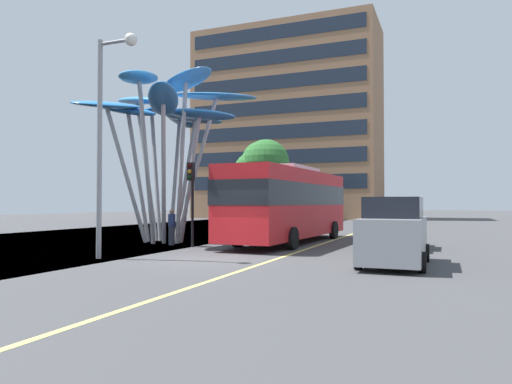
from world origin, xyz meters
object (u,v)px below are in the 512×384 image
leaf_sculpture (166,114)px  traffic_light_island_mid (267,193)px  car_parked_near (394,233)px  car_parked_mid (395,226)px  red_bus (289,201)px  street_lamp (108,117)px  pedestrian (172,227)px  traffic_light_kerb_far (228,189)px  traffic_light_kerb_near (191,186)px

leaf_sculpture → traffic_light_island_mid: size_ratio=2.58×
car_parked_near → car_parked_mid: (-0.56, 5.92, -0.08)m
red_bus → leaf_sculpture: leaf_sculpture is taller
red_bus → traffic_light_island_mid: 6.62m
car_parked_near → red_bus: bearing=129.7°
street_lamp → pedestrian: 7.03m
red_bus → pedestrian: size_ratio=6.92×
street_lamp → traffic_light_island_mid: bearing=87.9°
car_parked_mid → street_lamp: 12.64m
red_bus → car_parked_near: 8.93m
traffic_light_kerb_far → pedestrian: bearing=-114.4°
leaf_sculpture → traffic_light_kerb_far: 4.97m
leaf_sculpture → traffic_light_island_mid: (2.66, 7.52, -3.90)m
red_bus → street_lamp: street_lamp is taller
car_parked_near → pedestrian: (-10.39, 3.59, -0.18)m
traffic_light_island_mid → traffic_light_kerb_far: bearing=-89.7°
traffic_light_kerb_far → leaf_sculpture: bearing=-147.5°
leaf_sculpture → traffic_light_kerb_near: leaf_sculpture is taller
red_bus → car_parked_mid: size_ratio=2.82×
red_bus → traffic_light_kerb_near: size_ratio=3.07×
car_parked_mid → pedestrian: bearing=-166.6°
pedestrian → traffic_light_kerb_far: bearing=65.6°
car_parked_near → traffic_light_kerb_far: bearing=143.2°
traffic_light_kerb_far → street_lamp: street_lamp is taller
traffic_light_kerb_far → traffic_light_kerb_near: bearing=-90.5°
leaf_sculpture → street_lamp: (2.13, -7.02, -1.51)m
car_parked_near → pedestrian: size_ratio=2.63×
street_lamp → traffic_light_kerb_near: bearing=84.1°
red_bus → car_parked_near: size_ratio=2.63×
traffic_light_island_mid → car_parked_mid: 10.84m
red_bus → traffic_light_kerb_far: 3.37m
leaf_sculpture → street_lamp: bearing=-73.1°
red_bus → traffic_light_kerb_near: (-3.34, -3.83, 0.67)m
pedestrian → leaf_sculpture: bearing=131.8°
red_bus → leaf_sculpture: 7.67m
red_bus → traffic_light_island_mid: red_bus is taller
traffic_light_kerb_far → traffic_light_island_mid: 5.82m
leaf_sculpture → car_parked_mid: leaf_sculpture is taller
leaf_sculpture → car_parked_mid: bearing=4.7°
traffic_light_kerb_far → car_parked_near: traffic_light_kerb_far is taller
leaf_sculpture → traffic_light_island_mid: leaf_sculpture is taller
traffic_light_kerb_far → traffic_light_island_mid: traffic_light_kerb_far is taller
car_parked_mid → street_lamp: bearing=-138.5°
traffic_light_kerb_far → car_parked_near: size_ratio=0.84×
traffic_light_kerb_near → car_parked_mid: 9.11m
traffic_light_kerb_near → street_lamp: bearing=-95.9°
traffic_light_island_mid → street_lamp: 14.75m
traffic_light_island_mid → car_parked_mid: (8.44, -6.60, -1.65)m
street_lamp → pedestrian: size_ratio=4.70×
street_lamp → red_bus: bearing=66.4°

